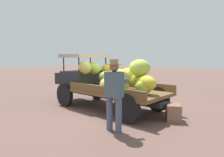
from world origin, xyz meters
The scene contains 4 objects.
ground_plane centered at (0.00, 0.00, 0.00)m, with size 60.00×60.00×0.00m, color brown.
truck centered at (0.42, -0.17, 0.94)m, with size 4.59×2.21×1.84m.
farmer centered at (-1.14, 1.45, 0.96)m, with size 0.53×0.46×1.68m.
wooden_crate centered at (-2.03, -0.11, 0.23)m, with size 0.46×0.37×0.45m, color #895D49.
Camera 1 is at (-3.70, 5.23, 1.72)m, focal length 32.11 mm.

